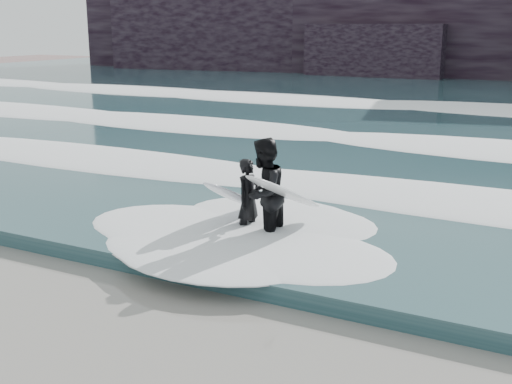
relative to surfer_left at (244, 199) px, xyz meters
The scene contains 7 objects.
sea 23.59m from the surfer_left, 91.49° to the left, with size 90.00×52.00×0.30m, color #27484D.
headland 40.80m from the surfer_left, 90.86° to the left, with size 70.00×9.00×10.00m, color black.
foam_near 3.65m from the surfer_left, 99.72° to the left, with size 60.00×3.20×0.20m, color white.
foam_mid 10.60m from the surfer_left, 93.31° to the left, with size 60.00×4.00×0.24m, color white.
foam_far 19.59m from the surfer_left, 91.79° to the left, with size 60.00×4.80×0.30m, color white.
surfer_left is the anchor object (origin of this frame).
surfer_right 0.65m from the surfer_left, 22.61° to the right, with size 1.32×2.23×2.03m.
Camera 1 is at (6.14, -4.80, 3.98)m, focal length 45.00 mm.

